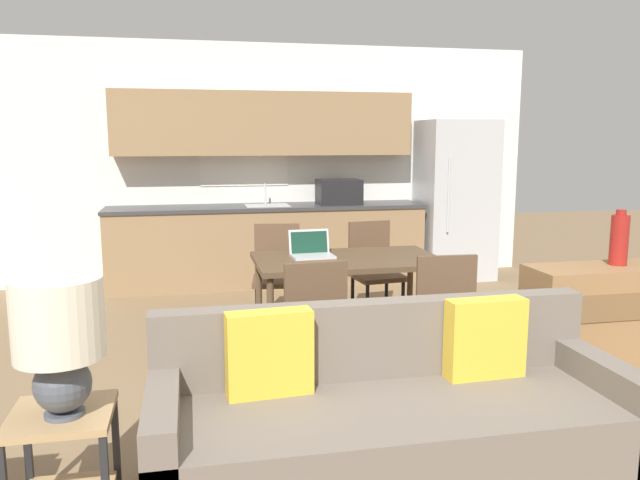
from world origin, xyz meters
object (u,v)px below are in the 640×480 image
object	(u,v)px
dining_chair_far_left	(277,271)
laptop	(311,250)
credenza	(608,320)
dining_table	(347,266)
side_table	(63,449)
dining_chair_near_left	(310,321)
vase	(619,239)
dining_chair_far_right	(374,267)
table_lamp	(59,334)
refrigerator	(455,200)
couch	(390,416)
dining_chair_near_right	(439,311)

from	to	relation	value
dining_chair_far_left	laptop	xyz separation A→B (m)	(0.18, -0.62, 0.29)
credenza	dining_table	bearing A→B (deg)	152.66
side_table	laptop	world-z (taller)	laptop
dining_chair_near_left	credenza	bearing A→B (deg)	172.08
vase	dining_chair_far_right	distance (m)	2.07
dining_table	vase	distance (m)	1.92
table_lamp	dining_chair_far_left	bearing A→B (deg)	64.76
vase	side_table	bearing A→B (deg)	-162.68
refrigerator	dining_chair_far_left	distance (m)	2.84
dining_table	couch	world-z (taller)	couch
vase	laptop	world-z (taller)	vase
refrigerator	dining_chair_far_right	bearing A→B (deg)	-133.02
dining_chair_near_right	laptop	size ratio (longest dim) A/B	2.68
dining_table	laptop	xyz separation A→B (m)	(-0.26, 0.12, 0.12)
refrigerator	dining_table	distance (m)	2.99
laptop	dining_chair_far_left	bearing A→B (deg)	102.98
dining_chair_near_left	table_lamp	bearing A→B (deg)	36.49
dining_table	couch	bearing A→B (deg)	-98.31
refrigerator	dining_chair_near_right	xyz separation A→B (m)	(-1.45, -3.04, -0.43)
laptop	dining_chair_near_left	bearing A→B (deg)	-104.49
vase	dining_chair_near_left	xyz separation A→B (m)	(-2.15, 0.04, -0.46)
dining_table	table_lamp	size ratio (longest dim) A/B	2.42
couch	table_lamp	bearing A→B (deg)	-178.28
dining_chair_near_right	credenza	bearing A→B (deg)	177.82
side_table	table_lamp	distance (m)	0.52
dining_table	dining_chair_near_right	world-z (taller)	dining_chair_near_right
couch	refrigerator	bearing A→B (deg)	62.63
couch	dining_chair_far_left	bearing A→B (deg)	93.54
credenza	dining_chair_near_left	world-z (taller)	dining_chair_near_left
dining_chair_near_left	dining_chair_far_right	size ratio (longest dim) A/B	1.00
dining_table	credenza	size ratio (longest dim) A/B	1.21
dining_table	dining_chair_far_left	world-z (taller)	dining_chair_far_left
refrigerator	credenza	world-z (taller)	refrigerator
dining_chair_near_right	laptop	bearing A→B (deg)	-47.39
side_table	dining_chair_far_right	bearing A→B (deg)	50.66
table_lamp	dining_table	bearing A→B (deg)	48.66
refrigerator	dining_chair_far_right	distance (m)	2.18
couch	table_lamp	distance (m)	1.52
couch	credenza	size ratio (longest dim) A/B	1.90
side_table	table_lamp	xyz separation A→B (m)	(0.02, -0.04, 0.52)
dining_table	credenza	xyz separation A→B (m)	(1.65, -0.85, -0.28)
table_lamp	dining_chair_near_left	xyz separation A→B (m)	(1.26, 1.15, -0.36)
table_lamp	dining_chair_near_right	bearing A→B (deg)	29.10
side_table	laptop	size ratio (longest dim) A/B	1.50
dining_table	dining_chair_far_right	distance (m)	0.88
vase	dining_chair_near_left	size ratio (longest dim) A/B	0.43
dining_chair_far_right	dining_chair_near_right	size ratio (longest dim) A/B	1.00
dining_chair_far_left	dining_table	bearing A→B (deg)	-51.20
refrigerator	couch	bearing A→B (deg)	-117.37
vase	dining_chair_near_left	distance (m)	2.20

